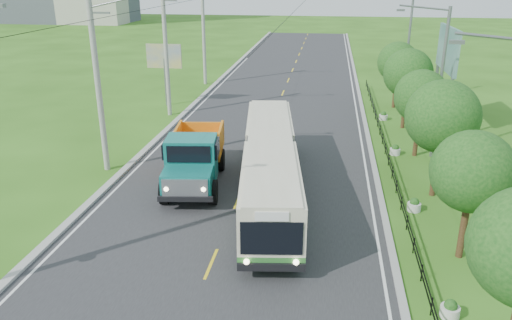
% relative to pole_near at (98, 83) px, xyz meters
% --- Properties ---
extents(ground, '(240.00, 240.00, 0.00)m').
position_rel_pole_near_xyz_m(ground, '(8.26, -9.00, -5.09)').
color(ground, '#2C5815').
rests_on(ground, ground).
extents(road, '(14.00, 120.00, 0.02)m').
position_rel_pole_near_xyz_m(road, '(8.26, 11.00, -5.08)').
color(road, '#28282B').
rests_on(road, ground).
extents(curb_left, '(0.40, 120.00, 0.15)m').
position_rel_pole_near_xyz_m(curb_left, '(1.06, 11.00, -5.02)').
color(curb_left, '#9E9E99').
rests_on(curb_left, ground).
extents(curb_right, '(0.30, 120.00, 0.10)m').
position_rel_pole_near_xyz_m(curb_right, '(15.41, 11.00, -5.04)').
color(curb_right, '#9E9E99').
rests_on(curb_right, ground).
extents(edge_line_left, '(0.12, 120.00, 0.00)m').
position_rel_pole_near_xyz_m(edge_line_left, '(1.61, 11.00, -5.07)').
color(edge_line_left, silver).
rests_on(edge_line_left, road).
extents(edge_line_right, '(0.12, 120.00, 0.00)m').
position_rel_pole_near_xyz_m(edge_line_right, '(14.91, 11.00, -5.07)').
color(edge_line_right, silver).
rests_on(edge_line_right, road).
extents(centre_dash, '(0.12, 2.20, 0.00)m').
position_rel_pole_near_xyz_m(centre_dash, '(8.26, -9.00, -5.07)').
color(centre_dash, yellow).
rests_on(centre_dash, road).
extents(railing_right, '(0.04, 40.00, 0.60)m').
position_rel_pole_near_xyz_m(railing_right, '(16.26, 5.00, -4.79)').
color(railing_right, black).
rests_on(railing_right, ground).
extents(pole_near, '(3.51, 0.32, 10.00)m').
position_rel_pole_near_xyz_m(pole_near, '(0.00, 0.00, 0.00)').
color(pole_near, gray).
rests_on(pole_near, ground).
extents(pole_mid, '(3.51, 0.32, 10.00)m').
position_rel_pole_near_xyz_m(pole_mid, '(0.00, 12.00, 0.00)').
color(pole_mid, gray).
rests_on(pole_mid, ground).
extents(pole_far, '(3.51, 0.32, 10.00)m').
position_rel_pole_near_xyz_m(pole_far, '(0.00, 24.00, 0.00)').
color(pole_far, gray).
rests_on(pole_far, ground).
extents(tree_second, '(3.18, 3.26, 5.30)m').
position_rel_pole_near_xyz_m(tree_second, '(18.12, -6.86, -1.57)').
color(tree_second, '#382314').
rests_on(tree_second, ground).
extents(tree_third, '(3.60, 3.62, 6.00)m').
position_rel_pole_near_xyz_m(tree_third, '(18.12, -0.86, -1.11)').
color(tree_third, '#382314').
rests_on(tree_third, ground).
extents(tree_fourth, '(3.24, 3.31, 5.40)m').
position_rel_pole_near_xyz_m(tree_fourth, '(18.12, 5.14, -1.51)').
color(tree_fourth, '#382314').
rests_on(tree_fourth, ground).
extents(tree_fifth, '(3.48, 3.52, 5.80)m').
position_rel_pole_near_xyz_m(tree_fifth, '(18.12, 11.14, -1.24)').
color(tree_fifth, '#382314').
rests_on(tree_fifth, ground).
extents(tree_back, '(3.30, 3.36, 5.50)m').
position_rel_pole_near_xyz_m(tree_back, '(18.12, 17.14, -1.44)').
color(tree_back, '#382314').
rests_on(tree_back, ground).
extents(streetlight_mid, '(3.02, 0.20, 9.07)m').
position_rel_pole_near_xyz_m(streetlight_mid, '(18.90, 5.00, -0.19)').
color(streetlight_mid, slate).
rests_on(streetlight_mid, ground).
extents(streetlight_far, '(3.02, 0.20, 9.07)m').
position_rel_pole_near_xyz_m(streetlight_far, '(18.90, 19.00, -0.19)').
color(streetlight_far, slate).
rests_on(streetlight_far, ground).
extents(planter_front, '(0.64, 0.64, 0.67)m').
position_rel_pole_near_xyz_m(planter_front, '(16.86, -11.00, -4.81)').
color(planter_front, silver).
rests_on(planter_front, ground).
extents(planter_near, '(0.64, 0.64, 0.67)m').
position_rel_pole_near_xyz_m(planter_near, '(16.86, -3.00, -4.81)').
color(planter_near, silver).
rests_on(planter_near, ground).
extents(planter_mid, '(0.64, 0.64, 0.67)m').
position_rel_pole_near_xyz_m(planter_mid, '(16.86, 5.00, -4.81)').
color(planter_mid, silver).
rests_on(planter_mid, ground).
extents(planter_far, '(0.64, 0.64, 0.67)m').
position_rel_pole_near_xyz_m(planter_far, '(16.86, 13.00, -4.81)').
color(planter_far, silver).
rests_on(planter_far, ground).
extents(billboard_left, '(3.00, 0.20, 5.20)m').
position_rel_pole_near_xyz_m(billboard_left, '(-1.24, 15.00, -1.23)').
color(billboard_left, slate).
rests_on(billboard_left, ground).
extents(billboard_right, '(0.24, 6.00, 7.30)m').
position_rel_pole_near_xyz_m(billboard_right, '(20.56, 11.00, 0.25)').
color(billboard_right, slate).
rests_on(billboard_right, ground).
extents(bus, '(4.45, 15.75, 3.00)m').
position_rel_pole_near_xyz_m(bus, '(9.77, -2.23, -3.29)').
color(bus, '#2D6E2C').
rests_on(bus, ground).
extents(dump_truck, '(3.54, 7.34, 2.97)m').
position_rel_pole_near_xyz_m(dump_truck, '(5.62, -1.35, -3.42)').
color(dump_truck, '#126D67').
rests_on(dump_truck, ground).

